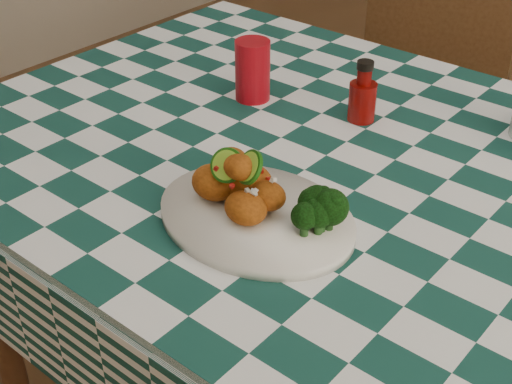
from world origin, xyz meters
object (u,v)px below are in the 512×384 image
Objects in this scene: wooden_chair_left at (407,125)px; red_tumbler at (253,70)px; fried_chicken_pile at (244,182)px; plate at (256,217)px; ketchup_bottle at (363,91)px; dining_table at (358,341)px.

red_tumbler is at bearing -102.91° from wooden_chair_left.
wooden_chair_left reaches higher than fried_chicken_pile.
fried_chicken_pile is at bearing -51.74° from red_tumbler.
ketchup_bottle is at bearing 99.17° from plate.
plate is 2.71× the size of ketchup_bottle.
red_tumbler reaches higher than dining_table.
dining_table is 0.58m from red_tumbler.
fried_chicken_pile is at bearing 180.00° from plate.
dining_table is at bearing 74.02° from plate.
wooden_chair_left reaches higher than dining_table.
red_tumbler is at bearing 165.05° from dining_table.
fried_chicken_pile is (-0.09, -0.24, 0.46)m from dining_table.
wooden_chair_left is (-0.23, 0.98, -0.37)m from fried_chicken_pile.
dining_table is 0.52m from fried_chicken_pile.
fried_chicken_pile is at bearing -86.82° from wooden_chair_left.
red_tumbler is (-0.35, 0.09, 0.45)m from dining_table.
fried_chicken_pile is 1.18× the size of ketchup_bottle.
wooden_chair_left is at bearing 87.15° from red_tumbler.
ketchup_bottle is (-0.04, 0.39, -0.00)m from fried_chicken_pile.
fried_chicken_pile reaches higher than plate.
ketchup_bottle is (-0.13, 0.16, 0.45)m from dining_table.
fried_chicken_pile is 0.40m from ketchup_bottle.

